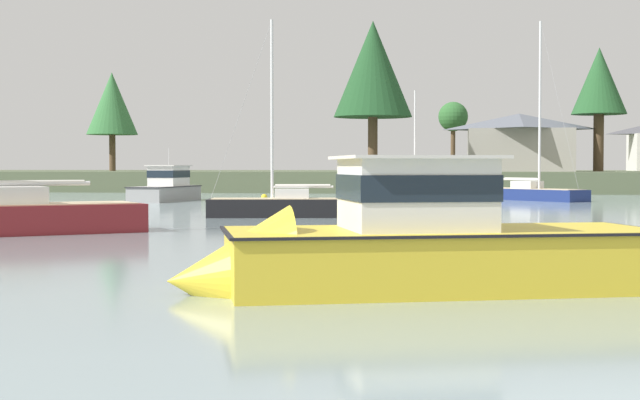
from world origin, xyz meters
TOP-DOWN VIEW (x-y plane):
  - far_shore_bank at (0.00, 91.59)m, footprint 247.86×43.35m
  - sailboat_navy at (2.89, 56.50)m, footprint 7.23×7.55m
  - cruiser_grey at (-21.35, 52.16)m, footprint 3.15×8.21m
  - cruiser_yellow at (-3.47, 9.08)m, footprint 9.59×5.51m
  - sailboat_black at (-9.98, 33.37)m, footprint 7.17×2.87m
  - mooring_buoy_yellow at (-16.12, 58.18)m, footprint 0.45×0.45m
  - shore_tree_inland_b at (-2.54, 91.48)m, footprint 3.15×3.15m
  - shore_tree_center_right at (-38.21, 85.47)m, footprint 5.37×5.37m
  - shore_tree_inland_c at (11.32, 83.65)m, footprint 5.23×5.23m
  - shore_tree_far_right at (-9.70, 75.54)m, footprint 7.11×7.11m
  - cottage_near_water at (3.83, 83.64)m, footprint 10.55×9.12m

SIDE VIEW (x-z plane):
  - mooring_buoy_yellow at x=-16.12m, z-range -0.17..0.33m
  - sailboat_black at x=-9.98m, z-range -4.55..5.00m
  - sailboat_navy at x=2.89m, z-range -6.06..6.59m
  - cruiser_yellow at x=-3.47m, z-range -1.88..2.93m
  - cruiser_grey at x=-21.35m, z-range -1.59..2.75m
  - far_shore_bank at x=0.00m, z-range 0.00..1.84m
  - cottage_near_water at x=3.83m, z-range 1.93..7.54m
  - shore_tree_inland_b at x=-2.54m, z-range 3.83..11.19m
  - shore_tree_center_right at x=-38.21m, z-range 3.71..14.11m
  - shore_tree_inland_c at x=11.32m, z-range 4.39..16.25m
  - shore_tree_far_right at x=-9.70m, z-range 4.24..17.88m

